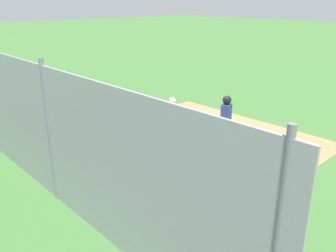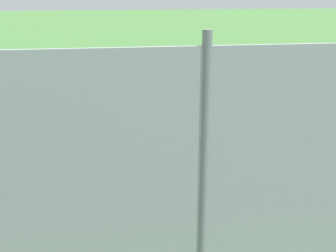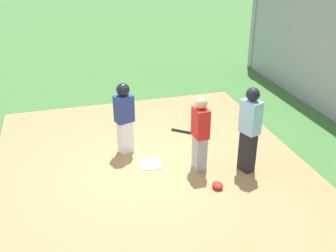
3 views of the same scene
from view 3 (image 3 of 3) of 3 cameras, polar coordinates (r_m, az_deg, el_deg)
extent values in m
plane|color=#3D6B33|center=(8.45, -2.42, -5.75)|extent=(140.00, 140.00, 0.00)
cube|color=#9E774C|center=(8.44, -2.42, -5.67)|extent=(7.20, 6.40, 0.03)
cube|color=white|center=(8.43, -2.43, -5.52)|extent=(0.48, 0.48, 0.02)
cube|color=#9E9EA3|center=(8.13, 4.54, -3.85)|extent=(0.31, 0.23, 0.76)
cube|color=red|center=(7.82, 4.71, 0.47)|extent=(0.39, 0.28, 0.60)
sphere|color=tan|center=(7.65, 4.82, 3.30)|extent=(0.24, 0.24, 0.24)
cube|color=black|center=(8.20, 11.31, -3.61)|extent=(0.36, 0.31, 0.86)
cube|color=#8CC1E0|center=(7.86, 11.79, 1.27)|extent=(0.45, 0.37, 0.68)
sphere|color=black|center=(7.68, 12.10, 4.47)|extent=(0.27, 0.27, 0.27)
cube|color=silver|center=(8.79, -6.14, -1.54)|extent=(0.31, 0.36, 0.75)
cube|color=navy|center=(8.50, -6.35, 2.48)|extent=(0.37, 0.44, 0.59)
sphere|color=tan|center=(8.35, -6.49, 5.08)|extent=(0.23, 0.23, 0.23)
sphere|color=black|center=(8.34, -6.49, 5.21)|extent=(0.28, 0.28, 0.28)
cylinder|color=black|center=(9.73, 2.63, -0.85)|extent=(0.52, 0.63, 0.06)
ellipsoid|color=red|center=(7.73, 7.13, -8.46)|extent=(0.24, 0.20, 0.12)
cylinder|color=slate|center=(14.67, 12.49, 14.42)|extent=(0.10, 0.10, 3.35)
cylinder|color=black|center=(18.82, 20.38, 11.69)|extent=(0.60, 0.19, 0.60)
camera|label=1|loc=(17.38, 21.09, 24.56)|focal=37.71mm
camera|label=2|loc=(12.35, 46.96, 14.84)|focal=45.93mm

